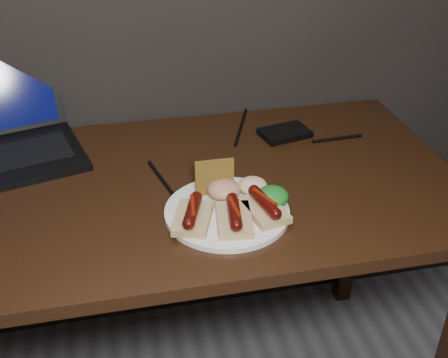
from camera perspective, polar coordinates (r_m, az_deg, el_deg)
desk at (r=1.35m, az=-6.25°, el=-3.86°), size 1.40×0.70×0.75m
laptop at (r=1.50m, az=-21.84°, el=4.27°), size 0.43×0.42×0.25m
hard_drive at (r=1.51m, az=6.19°, el=4.69°), size 0.14×0.11×0.02m
desk_cables at (r=1.42m, az=-6.02°, el=2.58°), size 1.10×0.42×0.01m
plate at (r=1.19m, az=0.30°, el=-3.36°), size 0.28×0.28×0.01m
bread_sausage_left at (r=1.14m, az=-3.19°, el=-3.64°), size 0.10×0.13×0.04m
bread_sausage_center at (r=1.14m, az=1.05°, el=-3.79°), size 0.08×0.12×0.04m
bread_sausage_right at (r=1.17m, az=4.12°, el=-2.79°), size 0.09×0.13×0.04m
crispbread at (r=1.22m, az=-0.97°, el=0.19°), size 0.09×0.01×0.08m
salad_greens at (r=1.20m, az=4.95°, el=-1.76°), size 0.07×0.07×0.04m
salsa_mound at (r=1.22m, az=-0.02°, el=-1.08°), size 0.07×0.07×0.04m
coleslaw_mound at (r=1.23m, az=2.94°, el=-0.71°), size 0.06×0.06×0.04m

